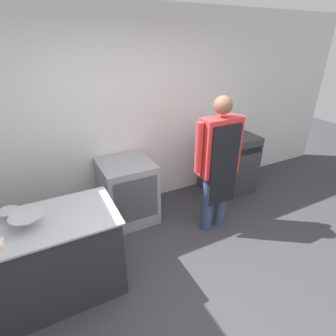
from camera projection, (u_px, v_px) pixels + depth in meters
ground_plane at (210, 312)px, 2.43m from camera, size 14.00×14.00×0.00m
wall_back at (125, 116)px, 3.52m from camera, size 8.00×0.05×2.70m
prep_counter at (45, 261)px, 2.42m from camera, size 1.38×0.71×0.86m
stove at (229, 163)px, 4.26m from camera, size 0.76×0.61×0.95m
fridge_unit at (128, 191)px, 3.55m from camera, size 0.67×0.68×0.85m
person_cook at (219, 159)px, 3.13m from camera, size 0.67×0.24×1.74m
mixing_bowl at (28, 221)px, 2.16m from camera, size 0.27×0.27×0.12m
small_bowl at (9, 214)px, 2.28m from camera, size 0.18×0.18×0.08m
stock_pot at (220, 127)px, 4.01m from camera, size 0.29×0.29×0.24m
sauce_pot at (236, 126)px, 4.16m from camera, size 0.20×0.20×0.17m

